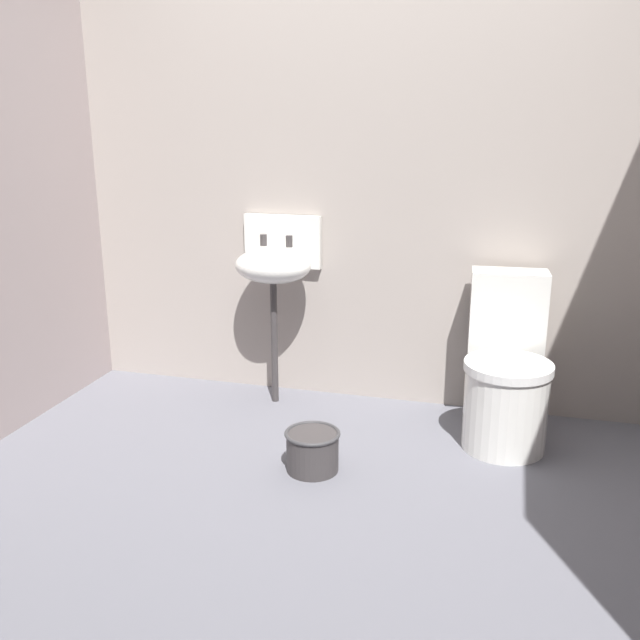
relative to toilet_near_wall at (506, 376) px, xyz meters
The scene contains 5 objects.
ground_plane 1.21m from the toilet_near_wall, 130.25° to the right, with size 3.54×2.87×0.08m, color slate.
wall_back 1.24m from the toilet_near_wall, 151.80° to the left, with size 3.54×0.10×2.46m, color #A49990.
toilet_near_wall is the anchor object (origin of this frame).
sink 1.29m from the toilet_near_wall, behind, with size 0.42×0.35×0.99m.
bucket 0.98m from the toilet_near_wall, 146.07° to the right, with size 0.24×0.24×0.18m.
Camera 1 is at (0.72, -2.32, 1.50)m, focal length 39.51 mm.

